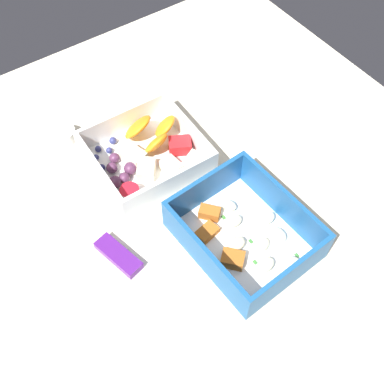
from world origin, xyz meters
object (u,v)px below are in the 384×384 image
Objects in this scene: fruit_bowl at (147,155)px; candy_bar at (119,255)px; paper_cup_liner at (64,135)px; pasta_container at (244,235)px.

fruit_bowl reaches higher than candy_bar.
fruit_bowl is 13.98cm from paper_cup_liner.
candy_bar is 1.96× the size of paper_cup_liner.
pasta_container is 2.54× the size of candy_bar.
candy_bar is 23.02cm from paper_cup_liner.
candy_bar is at bearing 171.62° from paper_cup_liner.
pasta_container reaches higher than fruit_bowl.
pasta_container reaches higher than paper_cup_liner.
fruit_bowl is at bearing 6.59° from pasta_container.
pasta_container is 4.97× the size of paper_cup_liner.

